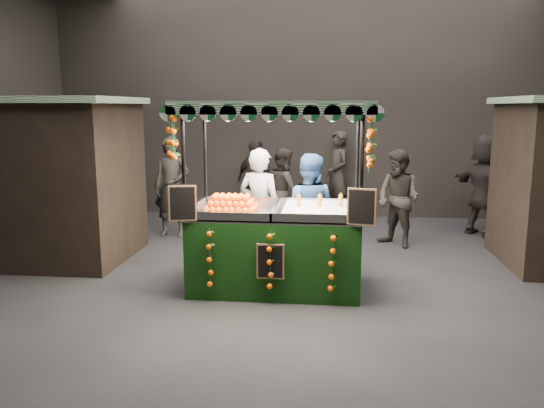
# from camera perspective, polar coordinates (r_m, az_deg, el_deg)

# --- Properties ---
(ground) EXTENTS (12.00, 12.00, 0.00)m
(ground) POSITION_cam_1_polar(r_m,az_deg,el_deg) (7.59, 3.99, -8.62)
(ground) COLOR black
(ground) RESTS_ON ground
(market_hall) EXTENTS (12.10, 10.10, 5.05)m
(market_hall) POSITION_cam_1_polar(r_m,az_deg,el_deg) (7.24, 4.33, 17.61)
(market_hall) COLOR black
(market_hall) RESTS_ON ground
(neighbour_stall_left) EXTENTS (3.00, 2.20, 2.60)m
(neighbour_stall_left) POSITION_cam_1_polar(r_m,az_deg,el_deg) (9.49, -23.24, 2.49)
(neighbour_stall_left) COLOR black
(neighbour_stall_left) RESTS_ON ground
(juice_stall) EXTENTS (2.60, 1.53, 2.52)m
(juice_stall) POSITION_cam_1_polar(r_m,az_deg,el_deg) (7.25, 0.44, -3.05)
(juice_stall) COLOR black
(juice_stall) RESTS_ON ground
(vendor_grey) EXTENTS (0.78, 0.63, 1.85)m
(vendor_grey) POSITION_cam_1_polar(r_m,az_deg,el_deg) (8.15, -1.28, -0.55)
(vendor_grey) COLOR gray
(vendor_grey) RESTS_ON ground
(vendor_blue) EXTENTS (0.96, 0.80, 1.77)m
(vendor_blue) POSITION_cam_1_polar(r_m,az_deg,el_deg) (8.20, 3.83, -0.80)
(vendor_blue) COLOR navy
(vendor_blue) RESTS_ON ground
(shopper_0) EXTENTS (0.69, 0.45, 1.89)m
(shopper_0) POSITION_cam_1_polar(r_m,az_deg,el_deg) (10.45, -10.54, 1.78)
(shopper_0) COLOR #2B2723
(shopper_0) RESTS_ON ground
(shopper_1) EXTENTS (1.05, 1.05, 1.72)m
(shopper_1) POSITION_cam_1_polar(r_m,az_deg,el_deg) (9.73, 13.20, 0.56)
(shopper_1) COLOR #2B2823
(shopper_1) RESTS_ON ground
(shopper_2) EXTENTS (1.12, 0.99, 1.81)m
(shopper_2) POSITION_cam_1_polar(r_m,az_deg,el_deg) (11.38, -1.69, 2.44)
(shopper_2) COLOR #2C2524
(shopper_2) RESTS_ON ground
(shopper_3) EXTENTS (1.25, 1.10, 1.67)m
(shopper_3) POSITION_cam_1_polar(r_m,az_deg,el_deg) (10.80, 25.27, 0.65)
(shopper_3) COLOR #292321
(shopper_3) RESTS_ON ground
(shopper_4) EXTENTS (1.04, 0.96, 1.78)m
(shopper_4) POSITION_cam_1_polar(r_m,az_deg,el_deg) (10.79, -15.97, 1.53)
(shopper_4) COLOR black
(shopper_4) RESTS_ON ground
(shopper_5) EXTENTS (1.43, 1.84, 1.95)m
(shopper_5) POSITION_cam_1_polar(r_m,az_deg,el_deg) (11.04, 21.54, 1.83)
(shopper_5) COLOR #2A2322
(shopper_5) RESTS_ON ground
(shopper_6) EXTENTS (0.72, 0.84, 1.94)m
(shopper_6) POSITION_cam_1_polar(r_m,az_deg,el_deg) (11.87, 6.93, 3.00)
(shopper_6) COLOR black
(shopper_6) RESTS_ON ground
(shopper_7) EXTENTS (0.86, 0.98, 1.68)m
(shopper_7) POSITION_cam_1_polar(r_m,az_deg,el_deg) (10.47, 1.29, 1.38)
(shopper_7) COLOR #2B2722
(shopper_7) RESTS_ON ground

